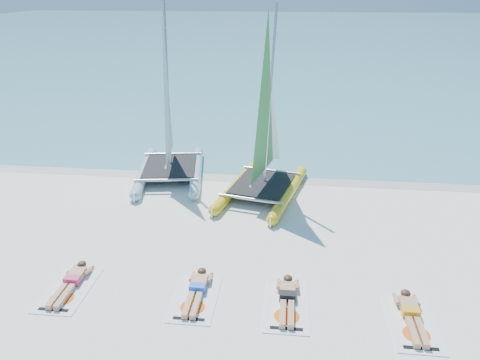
{
  "coord_description": "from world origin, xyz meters",
  "views": [
    {
      "loc": [
        2.31,
        -10.89,
        6.71
      ],
      "look_at": [
        0.95,
        1.2,
        1.61
      ],
      "focal_mm": 35.0,
      "sensor_mm": 36.0,
      "label": 1
    }
  ],
  "objects_px": {
    "sunbather_c": "(287,297)",
    "sunbather_a": "(71,281)",
    "towel_a": "(68,290)",
    "towel_d": "(413,324)",
    "towel_b": "(196,298)",
    "sunbather_b": "(197,289)",
    "catamaran_blue": "(168,124)",
    "sunbather_d": "(411,314)",
    "catamaran_yellow": "(267,134)",
    "towel_c": "(287,306)"
  },
  "relations": [
    {
      "from": "catamaran_blue",
      "to": "towel_d",
      "type": "bearing_deg",
      "value": -55.91
    },
    {
      "from": "sunbather_b",
      "to": "towel_b",
      "type": "bearing_deg",
      "value": -90.0
    },
    {
      "from": "catamaran_yellow",
      "to": "sunbather_b",
      "type": "bearing_deg",
      "value": -88.39
    },
    {
      "from": "towel_a",
      "to": "sunbather_b",
      "type": "bearing_deg",
      "value": 4.15
    },
    {
      "from": "sunbather_c",
      "to": "catamaran_blue",
      "type": "bearing_deg",
      "value": 122.17
    },
    {
      "from": "towel_a",
      "to": "sunbather_a",
      "type": "bearing_deg",
      "value": 90.0
    },
    {
      "from": "sunbather_a",
      "to": "towel_d",
      "type": "relative_size",
      "value": 0.93
    },
    {
      "from": "towel_a",
      "to": "towel_b",
      "type": "distance_m",
      "value": 3.07
    },
    {
      "from": "sunbather_b",
      "to": "towel_c",
      "type": "xyz_separation_m",
      "value": [
        2.11,
        -0.27,
        -0.11
      ]
    },
    {
      "from": "catamaran_yellow",
      "to": "towel_b",
      "type": "distance_m",
      "value": 6.87
    },
    {
      "from": "catamaran_blue",
      "to": "towel_d",
      "type": "xyz_separation_m",
      "value": [
        7.24,
        -7.71,
        -1.99
      ]
    },
    {
      "from": "towel_b",
      "to": "towel_a",
      "type": "bearing_deg",
      "value": -179.43
    },
    {
      "from": "catamaran_blue",
      "to": "sunbather_a",
      "type": "xyz_separation_m",
      "value": [
        -0.62,
        -7.2,
        -1.88
      ]
    },
    {
      "from": "sunbather_a",
      "to": "towel_c",
      "type": "xyz_separation_m",
      "value": [
        5.18,
        -0.23,
        -0.11
      ]
    },
    {
      "from": "catamaran_yellow",
      "to": "sunbather_c",
      "type": "height_order",
      "value": "catamaran_yellow"
    },
    {
      "from": "catamaran_yellow",
      "to": "towel_a",
      "type": "xyz_separation_m",
      "value": [
        -4.3,
        -6.49,
        -2.01
      ]
    },
    {
      "from": "sunbather_b",
      "to": "sunbather_c",
      "type": "relative_size",
      "value": 1.0
    },
    {
      "from": "catamaran_yellow",
      "to": "sunbather_c",
      "type": "xyz_separation_m",
      "value": [
        0.88,
        -6.34,
        -1.9
      ]
    },
    {
      "from": "catamaran_yellow",
      "to": "sunbather_c",
      "type": "relative_size",
      "value": 3.71
    },
    {
      "from": "catamaran_blue",
      "to": "sunbather_a",
      "type": "bearing_deg",
      "value": -104.04
    },
    {
      "from": "towel_a",
      "to": "towel_c",
      "type": "height_order",
      "value": "same"
    },
    {
      "from": "sunbather_b",
      "to": "sunbather_d",
      "type": "xyz_separation_m",
      "value": [
        4.79,
        -0.35,
        0.0
      ]
    },
    {
      "from": "sunbather_c",
      "to": "sunbather_d",
      "type": "relative_size",
      "value": 1.0
    },
    {
      "from": "catamaran_blue",
      "to": "sunbather_b",
      "type": "distance_m",
      "value": 7.8
    },
    {
      "from": "sunbather_a",
      "to": "towel_d",
      "type": "bearing_deg",
      "value": -3.74
    },
    {
      "from": "sunbather_b",
      "to": "sunbather_c",
      "type": "xyz_separation_m",
      "value": [
        2.11,
        -0.07,
        0.0
      ]
    },
    {
      "from": "sunbather_a",
      "to": "sunbather_c",
      "type": "height_order",
      "value": "same"
    },
    {
      "from": "towel_a",
      "to": "sunbather_a",
      "type": "relative_size",
      "value": 1.07
    },
    {
      "from": "towel_d",
      "to": "sunbather_b",
      "type": "bearing_deg",
      "value": 173.53
    },
    {
      "from": "towel_a",
      "to": "towel_c",
      "type": "xyz_separation_m",
      "value": [
        5.18,
        -0.04,
        0.0
      ]
    },
    {
      "from": "towel_a",
      "to": "sunbather_d",
      "type": "distance_m",
      "value": 7.86
    },
    {
      "from": "towel_a",
      "to": "towel_d",
      "type": "bearing_deg",
      "value": -2.34
    },
    {
      "from": "towel_a",
      "to": "towel_c",
      "type": "relative_size",
      "value": 1.0
    },
    {
      "from": "catamaran_yellow",
      "to": "towel_c",
      "type": "distance_m",
      "value": 6.89
    },
    {
      "from": "sunbather_c",
      "to": "sunbather_a",
      "type": "bearing_deg",
      "value": 179.53
    },
    {
      "from": "towel_a",
      "to": "towel_b",
      "type": "height_order",
      "value": "same"
    },
    {
      "from": "towel_c",
      "to": "catamaran_yellow",
      "type": "bearing_deg",
      "value": 97.65
    },
    {
      "from": "sunbather_c",
      "to": "towel_d",
      "type": "distance_m",
      "value": 2.73
    },
    {
      "from": "catamaran_blue",
      "to": "sunbather_c",
      "type": "xyz_separation_m",
      "value": [
        4.55,
        -7.24,
        -1.88
      ]
    },
    {
      "from": "towel_d",
      "to": "sunbather_d",
      "type": "distance_m",
      "value": 0.22
    },
    {
      "from": "towel_b",
      "to": "sunbather_c",
      "type": "relative_size",
      "value": 1.07
    },
    {
      "from": "catamaran_blue",
      "to": "sunbather_a",
      "type": "height_order",
      "value": "catamaran_blue"
    },
    {
      "from": "towel_a",
      "to": "sunbather_c",
      "type": "bearing_deg",
      "value": 1.65
    },
    {
      "from": "towel_d",
      "to": "towel_c",
      "type": "bearing_deg",
      "value": 174.07
    },
    {
      "from": "sunbather_b",
      "to": "sunbather_d",
      "type": "relative_size",
      "value": 1.0
    },
    {
      "from": "towel_b",
      "to": "towel_c",
      "type": "distance_m",
      "value": 2.11
    },
    {
      "from": "towel_a",
      "to": "sunbather_c",
      "type": "relative_size",
      "value": 1.07
    },
    {
      "from": "sunbather_b",
      "to": "sunbather_d",
      "type": "height_order",
      "value": "same"
    },
    {
      "from": "sunbather_b",
      "to": "catamaran_yellow",
      "type": "bearing_deg",
      "value": 78.86
    },
    {
      "from": "sunbather_d",
      "to": "sunbather_a",
      "type": "bearing_deg",
      "value": 177.66
    }
  ]
}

